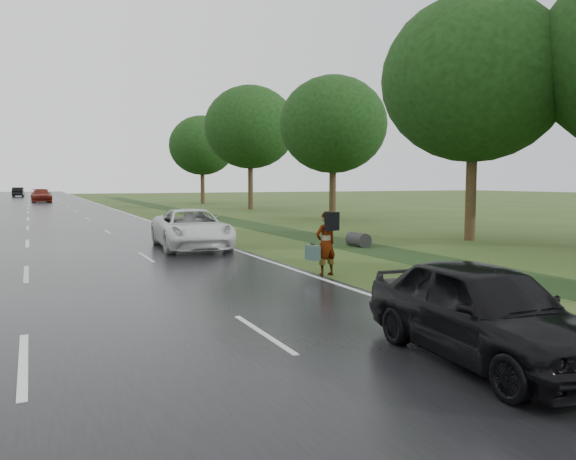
{
  "coord_description": "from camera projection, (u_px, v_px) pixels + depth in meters",
  "views": [
    {
      "loc": [
        0.17,
        -8.21,
        2.49
      ],
      "look_at": [
        5.86,
        4.18,
        1.3
      ],
      "focal_mm": 35.0,
      "sensor_mm": 36.0,
      "label": 1
    }
  ],
  "objects": [
    {
      "name": "tree_east_c",
      "position": [
        333.0,
        125.0,
        36.34
      ],
      "size": [
        7.0,
        7.0,
        9.29
      ],
      "color": "#362616",
      "rests_on": "ground"
    },
    {
      "name": "road",
      "position": [
        28.0,
        210.0,
        48.3
      ],
      "size": [
        14.0,
        180.0,
        0.04
      ],
      "primitive_type": "cube",
      "color": "black",
      "rests_on": "ground"
    },
    {
      "name": "tree_east_f",
      "position": [
        202.0,
        145.0,
        61.37
      ],
      "size": [
        7.2,
        7.2,
        9.62
      ],
      "color": "#362616",
      "rests_on": "ground"
    },
    {
      "name": "far_car_red",
      "position": [
        41.0,
        195.0,
        65.68
      ],
      "size": [
        2.33,
        5.36,
        1.53
      ],
      "primitive_type": "imported",
      "rotation": [
        0.0,
        0.0,
        0.03
      ],
      "color": "maroon",
      "rests_on": "road"
    },
    {
      "name": "pedestrian",
      "position": [
        325.0,
        243.0,
        14.73
      ],
      "size": [
        0.84,
        0.65,
        1.7
      ],
      "rotation": [
        0.0,
        0.0,
        3.32
      ],
      "color": "#A5998C",
      "rests_on": "ground"
    },
    {
      "name": "far_car_dark",
      "position": [
        18.0,
        192.0,
        87.77
      ],
      "size": [
        1.78,
        4.55,
        1.48
      ],
      "primitive_type": "imported",
      "rotation": [
        0.0,
        0.0,
        3.09
      ],
      "color": "black",
      "rests_on": "road"
    },
    {
      "name": "drainage_ditch",
      "position": [
        270.0,
        228.0,
        29.29
      ],
      "size": [
        2.2,
        120.0,
        0.56
      ],
      "color": "black",
      "rests_on": "ground"
    },
    {
      "name": "dark_sedan",
      "position": [
        484.0,
        311.0,
        7.62
      ],
      "size": [
        1.93,
        4.17,
        1.38
      ],
      "primitive_type": "imported",
      "rotation": [
        0.0,
        0.0,
        -0.08
      ],
      "color": "black",
      "rests_on": "road"
    },
    {
      "name": "tree_east_d",
      "position": [
        250.0,
        127.0,
        48.76
      ],
      "size": [
        8.0,
        8.0,
        10.76
      ],
      "color": "#362616",
      "rests_on": "ground"
    },
    {
      "name": "white_pickup",
      "position": [
        191.0,
        229.0,
        20.54
      ],
      "size": [
        2.73,
        5.3,
        1.43
      ],
      "primitive_type": "imported",
      "rotation": [
        0.0,
        0.0,
        -0.07
      ],
      "color": "silver",
      "rests_on": "road"
    },
    {
      "name": "tree_east_b",
      "position": [
        474.0,
        79.0,
        23.13
      ],
      "size": [
        7.6,
        7.6,
        10.11
      ],
      "color": "#362616",
      "rests_on": "ground"
    },
    {
      "name": "ground",
      "position": [
        23.0,
        366.0,
        7.58
      ],
      "size": [
        220.0,
        220.0,
        0.0
      ],
      "primitive_type": "plane",
      "color": "#2D4418",
      "rests_on": "ground"
    },
    {
      "name": "edge_stripe_east",
      "position": [
        110.0,
        208.0,
        51.11
      ],
      "size": [
        0.12,
        180.0,
        0.01
      ],
      "primitive_type": "cube",
      "color": "silver",
      "rests_on": "road"
    },
    {
      "name": "center_line",
      "position": [
        28.0,
        209.0,
        48.3
      ],
      "size": [
        0.12,
        180.0,
        0.01
      ],
      "primitive_type": "cube",
      "color": "silver",
      "rests_on": "road"
    }
  ]
}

